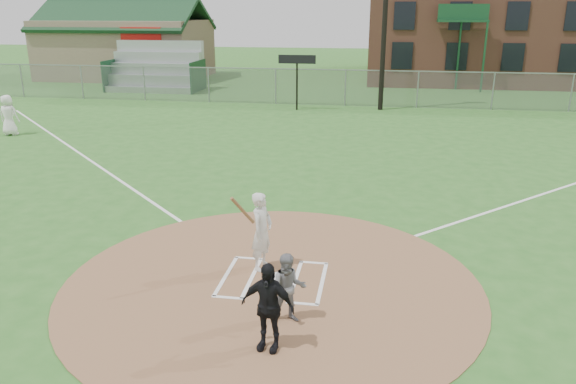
% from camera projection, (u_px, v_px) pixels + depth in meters
% --- Properties ---
extents(ground, '(140.00, 140.00, 0.00)m').
position_uv_depth(ground, '(272.00, 283.00, 11.33)').
color(ground, '#2B6322').
rests_on(ground, ground).
extents(dirt_circle, '(8.40, 8.40, 0.02)m').
position_uv_depth(dirt_circle, '(272.00, 283.00, 11.33)').
color(dirt_circle, '#916544').
rests_on(dirt_circle, ground).
extents(home_plate, '(0.54, 0.54, 0.03)m').
position_uv_depth(home_plate, '(277.00, 278.00, 11.48)').
color(home_plate, white).
rests_on(home_plate, dirt_circle).
extents(foul_line_third, '(17.04, 17.04, 0.01)m').
position_uv_depth(foul_line_third, '(83.00, 155.00, 21.15)').
color(foul_line_third, white).
rests_on(foul_line_third, ground).
extents(catcher, '(0.73, 0.64, 1.29)m').
position_uv_depth(catcher, '(289.00, 289.00, 9.73)').
color(catcher, gray).
rests_on(catcher, dirt_circle).
extents(umpire, '(0.93, 0.50, 1.51)m').
position_uv_depth(umpire, '(268.00, 307.00, 8.93)').
color(umpire, black).
rests_on(umpire, dirt_circle).
extents(ondeck_player, '(0.86, 0.56, 1.75)m').
position_uv_depth(ondeck_player, '(8.00, 115.00, 24.30)').
color(ondeck_player, white).
rests_on(ondeck_player, ground).
extents(batters_boxes, '(2.08, 1.88, 0.01)m').
position_uv_depth(batters_boxes, '(273.00, 279.00, 11.47)').
color(batters_boxes, white).
rests_on(batters_boxes, dirt_circle).
extents(batter_at_plate, '(0.79, 1.01, 1.78)m').
position_uv_depth(batter_at_plate, '(262.00, 231.00, 11.71)').
color(batter_at_plate, silver).
rests_on(batter_at_plate, dirt_circle).
extents(outfield_fence, '(56.08, 0.08, 2.03)m').
position_uv_depth(outfield_fence, '(345.00, 88.00, 31.64)').
color(outfield_fence, slate).
rests_on(outfield_fence, ground).
extents(bleachers, '(6.08, 3.20, 3.20)m').
position_uv_depth(bleachers, '(155.00, 66.00, 37.40)').
color(bleachers, '#B7BABF').
rests_on(bleachers, ground).
extents(clubhouse, '(12.20, 8.71, 6.23)m').
position_uv_depth(clubhouse, '(127.00, 47.00, 44.29)').
color(clubhouse, gray).
rests_on(clubhouse, ground).
extents(scoreboard_sign, '(2.00, 0.10, 2.93)m').
position_uv_depth(scoreboard_sign, '(297.00, 65.00, 29.91)').
color(scoreboard_sign, black).
rests_on(scoreboard_sign, ground).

